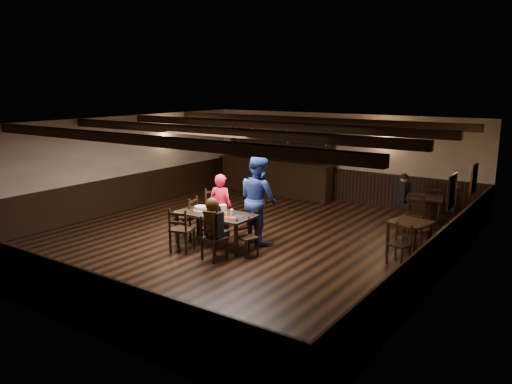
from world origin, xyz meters
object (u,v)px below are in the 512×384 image
Objects in this scene: chair_near_right at (211,235)px; bar_counter at (277,172)px; cake at (200,208)px; woman_pink at (221,207)px; chair_near_left at (180,227)px; dining_table at (216,216)px; man_blue at (258,199)px.

bar_counter is at bearing 110.89° from chair_near_right.
cake is 0.08× the size of bar_counter.
woman_pink is at bearing 120.87° from chair_near_right.
woman_pink is (0.12, 1.26, 0.21)m from chair_near_left.
bar_counter reaches higher than chair_near_right.
dining_table is 1.85× the size of chair_near_left.
chair_near_left reaches higher than cake.
cake is (-0.23, -0.46, 0.02)m from woman_pink.
chair_near_left is at bearing -114.20° from dining_table.
woman_pink is 5.23m from bar_counter.
chair_near_right is 1.70m from man_blue.
woman_pink is at bearing 63.64° from cake.
woman_pink is 0.37× the size of bar_counter.
man_blue reaches higher than woman_pink.
woman_pink reaches higher than chair_near_left.
dining_table is 0.53m from woman_pink.
dining_table is 0.43× the size of bar_counter.
chair_near_right is 1.34m from cake.
chair_near_right is 0.22× the size of bar_counter.
man_blue reaches higher than cake.
bar_counter is (-1.39, 5.44, -0.07)m from cake.
cake is (-1.01, 0.84, 0.25)m from chair_near_right.
woman_pink is at bearing 116.44° from dining_table.
dining_table is 1.92× the size of chair_near_right.
woman_pink is 0.52m from cake.
chair_near_right is at bearing 112.15° from woman_pink.
man_blue is 5.26m from bar_counter.
bar_counter reaches higher than dining_table.
chair_near_right is (0.90, -0.04, -0.02)m from chair_near_left.
man_blue is (0.05, 1.63, 0.46)m from chair_near_right.
cake is (-0.46, 0.01, 0.11)m from dining_table.
cake is at bearing 58.86° from man_blue.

